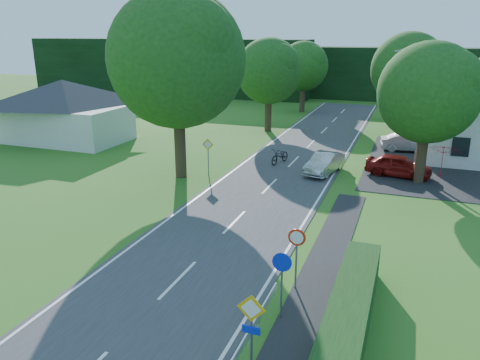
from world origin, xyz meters
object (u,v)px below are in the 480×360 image
at_px(motorcycle, 280,156).
at_px(moving_car, 324,163).
at_px(parked_car_red, 399,166).
at_px(parasol, 442,162).
at_px(streetlight, 419,106).
at_px(parked_car_silver_a, 409,143).

bearing_deg(motorcycle, moving_car, -4.68).
height_order(parked_car_red, parasol, parasol).
bearing_deg(parked_car_red, parasol, -67.13).
height_order(moving_car, motorcycle, moving_car).
bearing_deg(streetlight, parked_car_silver_a, 93.44).
relative_size(streetlight, parked_car_silver_a, 1.89).
relative_size(moving_car, parked_car_silver_a, 0.96).
xyz_separation_m(moving_car, parasol, (7.21, 1.57, 0.38)).
distance_m(moving_car, motorcycle, 3.63).
height_order(streetlight, parasol, streetlight).
bearing_deg(parked_car_red, parked_car_silver_a, 5.52).
bearing_deg(parasol, motorcycle, -178.42).
bearing_deg(parasol, moving_car, -167.73).
relative_size(streetlight, motorcycle, 3.80).
height_order(moving_car, parked_car_silver_a, parked_car_silver_a).
distance_m(moving_car, parked_car_silver_a, 9.64).
relative_size(streetlight, moving_car, 1.97).
height_order(streetlight, motorcycle, streetlight).
relative_size(moving_car, parasol, 1.73).
bearing_deg(parked_car_silver_a, parked_car_red, 168.46).
bearing_deg(moving_car, streetlight, 32.27).
relative_size(parked_car_red, parked_car_silver_a, 0.98).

